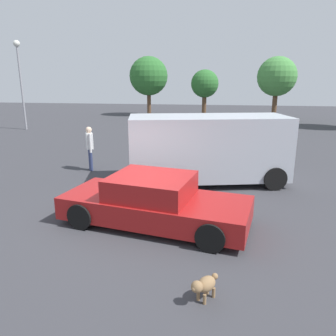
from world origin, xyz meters
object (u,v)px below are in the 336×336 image
at_px(pedestrian, 90,145).
at_px(light_post_near, 20,70).
at_px(sedan_foreground, 154,202).
at_px(dog, 204,285).
at_px(van_white, 208,147).

height_order(pedestrian, light_post_near, light_post_near).
distance_m(sedan_foreground, pedestrian, 5.66).
bearing_deg(dog, van_white, -141.93).
distance_m(sedan_foreground, dog, 3.07).
relative_size(pedestrian, light_post_near, 0.28).
xyz_separation_m(sedan_foreground, van_white, (1.16, 3.59, 0.67)).
xyz_separation_m(dog, pedestrian, (-4.82, 7.19, 0.75)).
bearing_deg(van_white, dog, -101.36).
relative_size(van_white, pedestrian, 3.23).
xyz_separation_m(dog, light_post_near, (-13.66, 16.90, 3.87)).
bearing_deg(sedan_foreground, van_white, 82.90).
relative_size(sedan_foreground, pedestrian, 2.79).
xyz_separation_m(pedestrian, light_post_near, (-8.84, 9.71, 3.12)).
height_order(sedan_foreground, pedestrian, pedestrian).
distance_m(van_white, pedestrian, 4.70).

